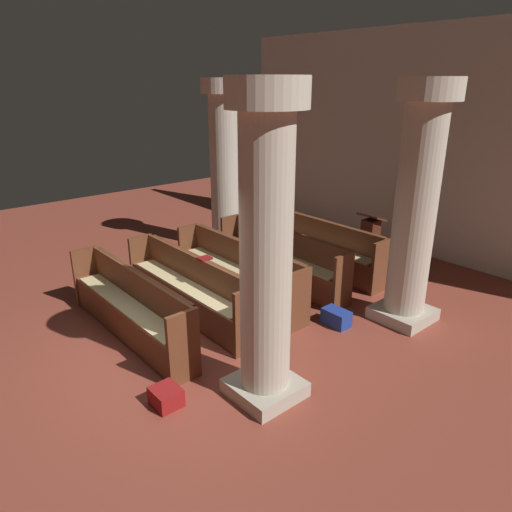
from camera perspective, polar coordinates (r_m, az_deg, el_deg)
The scene contains 14 objects.
ground_plane at distance 6.68m, azimuth -10.01°, elevation -11.16°, with size 19.20×19.20×0.00m, color brown.
back_wall at distance 10.24m, azimuth 20.28°, elevation 12.48°, with size 10.00×0.16×4.50m, color beige.
pew_row_0 at distance 9.13m, azimuth 7.49°, elevation 1.45°, with size 2.96×0.46×0.95m.
pew_row_1 at distance 8.46m, azimuth 3.00°, elevation 0.03°, with size 2.96×0.46×0.95m.
pew_row_2 at distance 7.85m, azimuth -2.23°, elevation -1.63°, with size 2.96×0.47×0.95m.
pew_row_3 at distance 7.33m, azimuth -8.28°, elevation -3.53°, with size 2.96×0.46×0.95m.
pew_row_4 at distance 6.91m, azimuth -15.19°, elevation -5.63°, with size 2.96×0.46×0.95m.
pillar_aisle_side at distance 7.07m, azimuth 18.88°, elevation 6.03°, with size 0.87×0.87×3.53m.
pillar_far_side at distance 10.04m, azimuth -3.88°, elevation 11.13°, with size 0.87×0.87×3.53m.
pillar_aisle_rear at distance 4.90m, azimuth 1.22°, elevation 0.97°, with size 0.82×0.82×3.53m.
lectern at distance 9.48m, azimuth 13.60°, elevation 1.40°, with size 0.48×0.45×1.08m.
hymn_book at distance 7.10m, azimuth -6.27°, elevation -0.28°, with size 0.17×0.20×0.03m, color maroon.
kneeler_box_blue at distance 7.23m, azimuth 9.72°, elevation -7.38°, with size 0.42×0.25×0.25m, color navy.
kneeler_box_red at distance 5.66m, azimuth -10.88°, elevation -16.45°, with size 0.33×0.30×0.22m, color maroon.
Camera 1 is at (4.97, -2.78, 3.48)m, focal length 32.91 mm.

